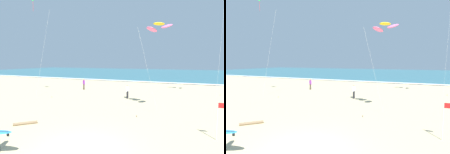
# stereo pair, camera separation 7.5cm
# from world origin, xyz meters

# --- Properties ---
(ground_plane) EXTENTS (160.00, 160.00, 0.00)m
(ground_plane) POSITION_xyz_m (0.00, 0.00, 0.00)
(ground_plane) COLOR #CCB789
(ocean_water) EXTENTS (160.00, 60.00, 0.08)m
(ocean_water) POSITION_xyz_m (0.00, 59.74, 0.04)
(ocean_water) COLOR #336B7A
(ocean_water) RESTS_ON ground
(shoreline_foam) EXTENTS (160.00, 1.75, 0.01)m
(shoreline_foam) POSITION_xyz_m (0.00, 30.04, 0.09)
(shoreline_foam) COLOR white
(shoreline_foam) RESTS_ON ocean_water
(kite_arc_golden_mid) EXTENTS (2.54, 2.85, 7.26)m
(kite_arc_golden_mid) POSITION_xyz_m (2.27, 7.99, 6.95)
(kite_arc_golden_mid) COLOR pink
(kite_arc_golden_mid) RESTS_ON ground
(kite_diamond_emerald_high) EXTENTS (2.75, 0.32, 12.19)m
(kite_diamond_emerald_high) POSITION_xyz_m (-12.31, 9.56, 11.05)
(kite_diamond_emerald_high) COLOR green
(kite_diamond_emerald_high) RESTS_ON ground
(bystander_purple_top) EXTENTS (0.47, 0.29, 1.59)m
(bystander_purple_top) POSITION_xyz_m (-9.97, 16.40, 0.81)
(bystander_purple_top) COLOR #4C3D2D
(bystander_purple_top) RESTS_ON ground
(bystander_white_top) EXTENTS (0.28, 0.48, 1.59)m
(bystander_white_top) POSITION_xyz_m (-1.88, 12.68, 0.81)
(bystander_white_top) COLOR black
(bystander_white_top) RESTS_ON ground
(lifeguard_flag) EXTENTS (0.45, 0.05, 2.10)m
(lifeguard_flag) POSITION_xyz_m (6.18, 3.95, 1.27)
(lifeguard_flag) COLOR silver
(lifeguard_flag) RESTS_ON ground
(driftwood_log) EXTENTS (1.16, 1.21, 0.18)m
(driftwood_log) POSITION_xyz_m (-5.34, 1.64, 0.09)
(driftwood_log) COLOR #846B4C
(driftwood_log) RESTS_ON ground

